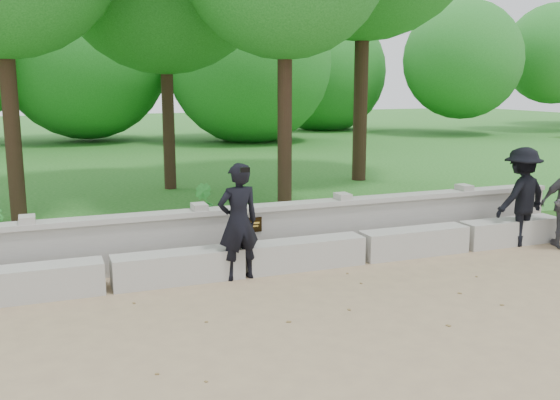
{
  "coord_description": "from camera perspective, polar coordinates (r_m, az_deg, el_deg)",
  "views": [
    {
      "loc": [
        -2.76,
        -6.74,
        2.87
      ],
      "look_at": [
        0.57,
        1.88,
        1.11
      ],
      "focal_mm": 40.0,
      "sensor_mm": 36.0,
      "label": 1
    }
  ],
  "objects": [
    {
      "name": "parapet_wall",
      "position": [
        10.04,
        -4.55,
        -3.13
      ],
      "size": [
        12.5,
        0.35,
        0.9
      ],
      "color": "#A29F99",
      "rests_on": "ground"
    },
    {
      "name": "concrete_bench",
      "position": [
        9.45,
        -3.3,
        -5.5
      ],
      "size": [
        11.9,
        0.45,
        0.45
      ],
      "color": "#ACAAA3",
      "rests_on": "ground"
    },
    {
      "name": "man_main",
      "position": [
        9.09,
        -3.84,
        -1.99
      ],
      "size": [
        0.67,
        0.61,
        1.73
      ],
      "color": "black",
      "rests_on": "ground"
    },
    {
      "name": "shrub_b",
      "position": [
        12.08,
        -6.97,
        -0.17
      ],
      "size": [
        0.46,
        0.48,
        0.69
      ],
      "primitive_type": "imported",
      "rotation": [
        0.0,
        0.0,
        2.14
      ],
      "color": "#2F8B32",
      "rests_on": "lawn"
    },
    {
      "name": "visitor_mid",
      "position": [
        11.79,
        21.2,
        0.29
      ],
      "size": [
        1.23,
        0.86,
        1.75
      ],
      "color": "black",
      "rests_on": "ground"
    },
    {
      "name": "lawn",
      "position": [
        21.1,
        -13.47,
        3.01
      ],
      "size": [
        40.0,
        22.0,
        0.25
      ],
      "primitive_type": "cube",
      "color": "#1A5F17",
      "rests_on": "ground"
    },
    {
      "name": "ground",
      "position": [
        7.83,
        1.07,
        -10.73
      ],
      "size": [
        80.0,
        80.0,
        0.0
      ],
      "primitive_type": "plane",
      "color": "#9D8660",
      "rests_on": "ground"
    }
  ]
}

